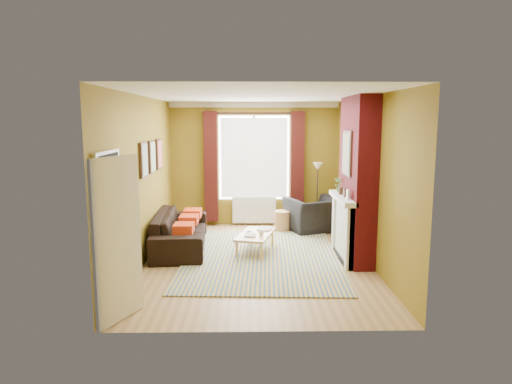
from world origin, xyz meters
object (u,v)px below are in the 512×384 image
at_px(wicker_stool, 282,221).
at_px(floor_lamp, 318,177).
at_px(sofa, 180,230).
at_px(coffee_table, 255,235).
at_px(armchair, 315,214).

distance_m(wicker_stool, floor_lamp, 1.24).
relative_size(sofa, wicker_stool, 5.13).
bearing_deg(floor_lamp, coffee_table, -127.31).
relative_size(armchair, coffee_table, 0.95).
height_order(wicker_stool, floor_lamp, floor_lamp).
relative_size(sofa, armchair, 2.08).
relative_size(armchair, floor_lamp, 0.76).
distance_m(coffee_table, floor_lamp, 2.45).
xyz_separation_m(sofa, coffee_table, (1.41, -0.33, -0.02)).
bearing_deg(armchair, wicker_stool, -22.87).
bearing_deg(armchair, coffee_table, 30.05).
distance_m(sofa, armchair, 3.02).
bearing_deg(sofa, wicker_stool, -60.58).
bearing_deg(floor_lamp, sofa, -151.89).
xyz_separation_m(sofa, floor_lamp, (2.81, 1.50, 0.83)).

